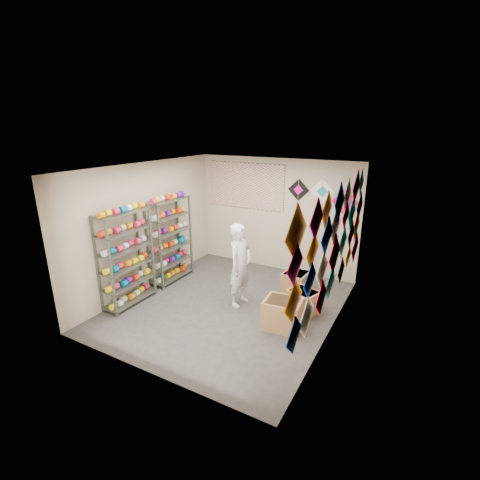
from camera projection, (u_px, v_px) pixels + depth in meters
The scene contains 12 objects.
ground at pixel (228, 305), 6.90m from camera, with size 4.50×4.50×0.00m, color #2F2C29.
room_walls at pixel (227, 226), 6.38m from camera, with size 4.50×4.50×4.50m.
shelf_rack_front at pixel (126, 259), 6.71m from camera, with size 0.40×1.10×1.90m, color #4C5147.
shelf_rack_back at pixel (170, 240), 7.79m from camera, with size 0.40×1.10×1.90m, color #4C5147.
string_spools at pixel (149, 245), 7.22m from camera, with size 0.12×2.36×0.12m.
kite_wall_display at pixel (336, 240), 5.53m from camera, with size 0.06×4.33×2.04m.
back_wall_kites at pixel (323, 195), 7.64m from camera, with size 1.60×0.02×0.76m.
poster at pixel (246, 186), 8.49m from camera, with size 2.00×0.01×1.10m, color #644698.
shopkeeper at pixel (240, 265), 6.73m from camera, with size 0.44×0.63×1.66m, color silver.
carton_a at pixel (283, 314), 6.08m from camera, with size 0.63×0.53×0.53m, color #976742.
carton_b at pixel (303, 301), 6.61m from camera, with size 0.53×0.44×0.44m, color #976742.
carton_c at pixel (296, 283), 7.36m from camera, with size 0.49×0.53×0.47m, color #976742.
Camera 1 is at (3.17, -5.27, 3.40)m, focal length 26.00 mm.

